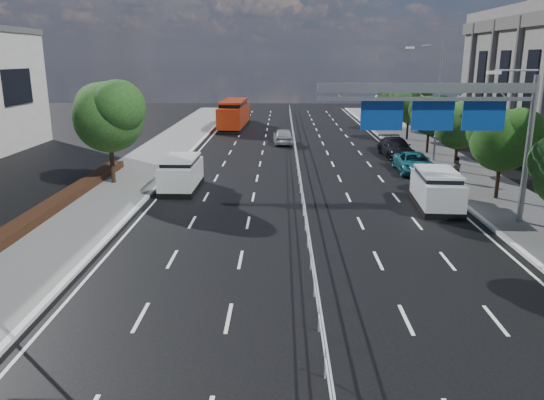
{
  "coord_description": "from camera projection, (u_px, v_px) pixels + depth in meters",
  "views": [
    {
      "loc": [
        -1.15,
        -15.18,
        8.0
      ],
      "look_at": [
        -1.52,
        5.48,
        2.4
      ],
      "focal_mm": 35.0,
      "sensor_mm": 36.0,
      "label": 1
    }
  ],
  "objects": [
    {
      "name": "near_tree_back",
      "position": [
        109.0,
        113.0,
        33.07
      ],
      "size": [
        4.84,
        4.51,
        6.69
      ],
      "color": "black",
      "rests_on": "ground"
    },
    {
      "name": "white_minivan",
      "position": [
        181.0,
        174.0,
        32.69
      ],
      "size": [
        2.11,
        4.79,
        2.07
      ],
      "rotation": [
        0.0,
        0.0,
        -0.01
      ],
      "color": "black",
      "rests_on": "ground"
    },
    {
      "name": "kerb_near",
      "position": [
        34.0,
        314.0,
        16.86
      ],
      "size": [
        0.25,
        140.0,
        0.15
      ],
      "primitive_type": "cube",
      "color": "silver",
      "rests_on": "ground"
    },
    {
      "name": "far_tree_g",
      "position": [
        410.0,
        102.0,
        51.23
      ],
      "size": [
        3.96,
        3.69,
        5.45
      ],
      "color": "black",
      "rests_on": "ground"
    },
    {
      "name": "silver_minivan",
      "position": [
        437.0,
        189.0,
        28.86
      ],
      "size": [
        2.43,
        5.08,
        2.05
      ],
      "rotation": [
        0.0,
        0.0,
        -0.07
      ],
      "color": "black",
      "rests_on": "ground"
    },
    {
      "name": "ground",
      "position": [
        317.0,
        319.0,
        16.72
      ],
      "size": [
        160.0,
        160.0,
        0.0
      ],
      "primitive_type": "plane",
      "color": "black",
      "rests_on": "ground"
    },
    {
      "name": "far_tree_e",
      "position": [
        460.0,
        123.0,
        36.8
      ],
      "size": [
        3.63,
        3.38,
        5.13
      ],
      "color": "black",
      "rests_on": "ground"
    },
    {
      "name": "parked_car_teal",
      "position": [
        414.0,
        163.0,
        37.62
      ],
      "size": [
        2.45,
        5.12,
        1.41
      ],
      "primitive_type": "imported",
      "rotation": [
        0.0,
        0.0,
        -0.02
      ],
      "color": "#175D6B",
      "rests_on": "ground"
    },
    {
      "name": "streetlight_far",
      "position": [
        435.0,
        95.0,
        40.27
      ],
      "size": [
        2.78,
        2.4,
        9.0
      ],
      "color": "gray",
      "rests_on": "ground"
    },
    {
      "name": "pedestrian_b",
      "position": [
        456.0,
        169.0,
        34.41
      ],
      "size": [
        0.9,
        0.77,
        1.6
      ],
      "primitive_type": "imported",
      "rotation": [
        0.0,
        0.0,
        2.9
      ],
      "color": "gray",
      "rests_on": "sidewalk_far"
    },
    {
      "name": "near_car_dark",
      "position": [
        243.0,
        116.0,
        66.61
      ],
      "size": [
        1.72,
        4.84,
        1.59
      ],
      "primitive_type": "imported",
      "rotation": [
        0.0,
        0.0,
        3.15
      ],
      "color": "black",
      "rests_on": "ground"
    },
    {
      "name": "far_tree_d",
      "position": [
        504.0,
        137.0,
        29.53
      ],
      "size": [
        3.85,
        3.59,
        5.34
      ],
      "color": "black",
      "rests_on": "ground"
    },
    {
      "name": "far_tree_f",
      "position": [
        430.0,
        113.0,
        44.06
      ],
      "size": [
        3.52,
        3.28,
        5.02
      ],
      "color": "black",
      "rests_on": "ground"
    },
    {
      "name": "overhead_gantry",
      "position": [
        450.0,
        109.0,
        24.84
      ],
      "size": [
        10.24,
        0.38,
        7.45
      ],
      "color": "gray",
      "rests_on": "ground"
    },
    {
      "name": "parked_car_dark",
      "position": [
        396.0,
        147.0,
        43.73
      ],
      "size": [
        2.44,
        5.38,
        1.53
      ],
      "primitive_type": "imported",
      "rotation": [
        0.0,
        0.0,
        0.06
      ],
      "color": "black",
      "rests_on": "ground"
    },
    {
      "name": "far_tree_h",
      "position": [
        394.0,
        100.0,
        58.55
      ],
      "size": [
        3.41,
        3.18,
        4.91
      ],
      "color": "black",
      "rests_on": "ground"
    },
    {
      "name": "median_fence",
      "position": [
        297.0,
        164.0,
        38.3
      ],
      "size": [
        0.05,
        85.0,
        1.02
      ],
      "color": "silver",
      "rests_on": "ground"
    },
    {
      "name": "red_bus",
      "position": [
        234.0,
        114.0,
        60.6
      ],
      "size": [
        2.97,
        10.92,
        3.24
      ],
      "rotation": [
        0.0,
        0.0,
        -0.04
      ],
      "color": "black",
      "rests_on": "ground"
    },
    {
      "name": "near_car_silver",
      "position": [
        283.0,
        136.0,
        50.05
      ],
      "size": [
        2.02,
        4.48,
        1.49
      ],
      "primitive_type": "imported",
      "rotation": [
        0.0,
        0.0,
        3.2
      ],
      "color": "#989A9E",
      "rests_on": "ground"
    }
  ]
}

